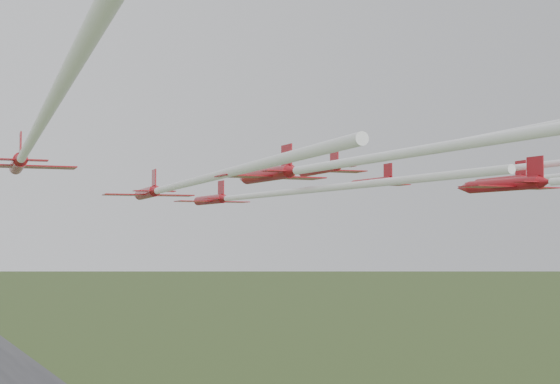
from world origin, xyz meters
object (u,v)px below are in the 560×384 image
jet_lead (258,195)px  jet_row2_right (469,172)px  jet_row2_left (175,186)px  jet_row3_left (29,145)px  jet_row3_right (556,176)px  jet_row3_mid (424,149)px  jet_row4_left (343,163)px

jet_lead → jet_row2_right: jet_row2_right is taller
jet_lead → jet_row2_left: size_ratio=1.03×
jet_row3_left → jet_row3_right: size_ratio=1.45×
jet_row2_right → jet_row3_mid: 20.16m
jet_row3_mid → jet_row3_left: bearing=170.8°
jet_lead → jet_row4_left: 38.42m
jet_row3_mid → jet_row3_right: jet_row3_mid is taller
jet_lead → jet_row2_left: jet_row2_left is taller
jet_lead → jet_row3_mid: jet_row3_mid is taller
jet_row3_right → jet_row3_mid: bearing=-148.7°
jet_row3_mid → jet_row3_right: (25.99, 11.24, -0.38)m
jet_row2_left → jet_row4_left: bearing=-81.0°
jet_row2_left → jet_row3_right: jet_row3_right is taller
jet_lead → jet_row3_left: bearing=-138.7°
jet_lead → jet_row4_left: size_ratio=1.27×
jet_row2_left → jet_row3_mid: size_ratio=0.86×
jet_row3_left → jet_row3_mid: jet_row3_mid is taller
jet_row3_left → jet_row3_mid: 27.54m
jet_row3_mid → jet_row2_right: bearing=46.8°
jet_row2_left → jet_row3_left: 20.48m
jet_row3_left → jet_row3_right: (52.31, 3.12, -0.13)m
jet_row2_left → jet_row3_left: (-15.32, -13.49, 1.62)m
jet_row3_left → jet_row4_left: jet_row3_left is taller
jet_row3_mid → jet_row4_left: size_ratio=1.43×
jet_row2_left → jet_row4_left: 27.49m
jet_lead → jet_row2_left: (-12.85, -8.78, 0.17)m
jet_row2_left → jet_row4_left: (0.18, -27.49, -0.02)m
jet_row2_right → jet_lead: bearing=131.5°
jet_lead → jet_row3_right: jet_row3_right is taller
jet_row4_left → jet_row3_mid: bearing=32.1°
jet_row3_left → jet_row4_left: size_ratio=1.34×
jet_row2_right → jet_row3_left: jet_row3_left is taller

